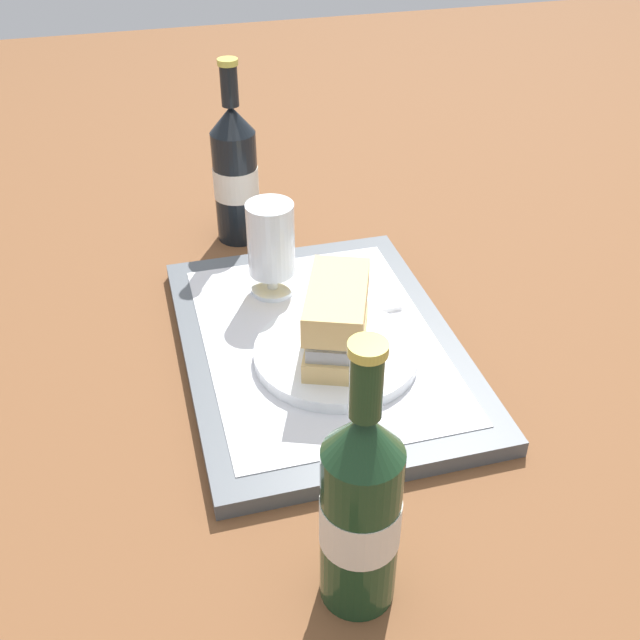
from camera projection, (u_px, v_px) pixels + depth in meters
ground_plane at (320, 354)px, 0.92m from camera, size 3.00×3.00×0.00m
tray at (320, 347)px, 0.91m from camera, size 0.44×0.32×0.02m
placemat at (320, 340)px, 0.91m from camera, size 0.38×0.27×0.00m
plate at (336, 353)px, 0.87m from camera, size 0.19×0.19×0.01m
sandwich at (337, 316)px, 0.85m from camera, size 0.14×0.11×0.08m
beer_glass at (271, 245)px, 0.95m from camera, size 0.06×0.06×0.12m
napkin_folded at (364, 293)px, 0.98m from camera, size 0.09×0.07×0.01m
beer_bottle at (235, 173)px, 1.09m from camera, size 0.07×0.07×0.27m
second_bottle at (361, 508)px, 0.59m from camera, size 0.07×0.07×0.27m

